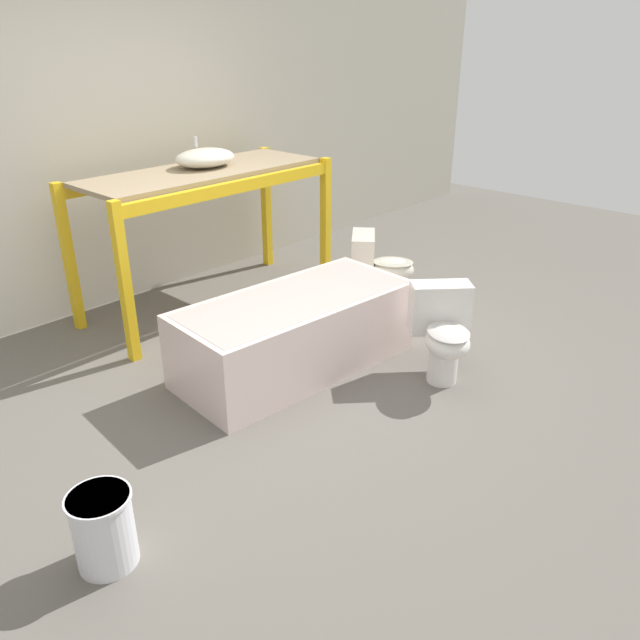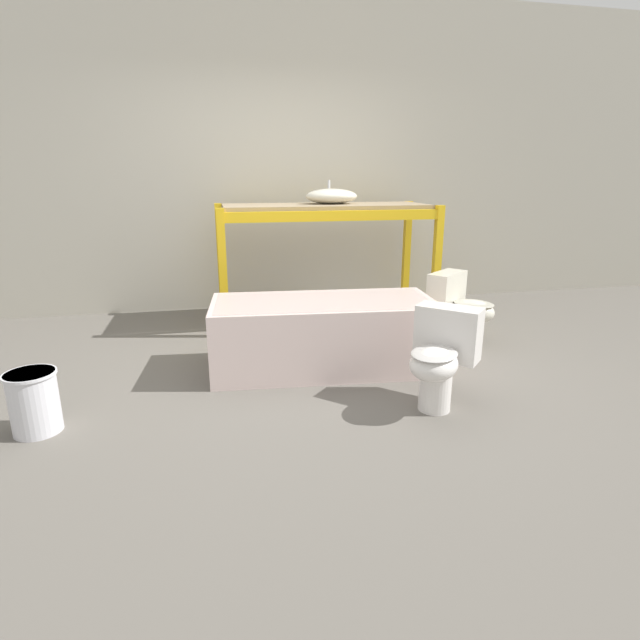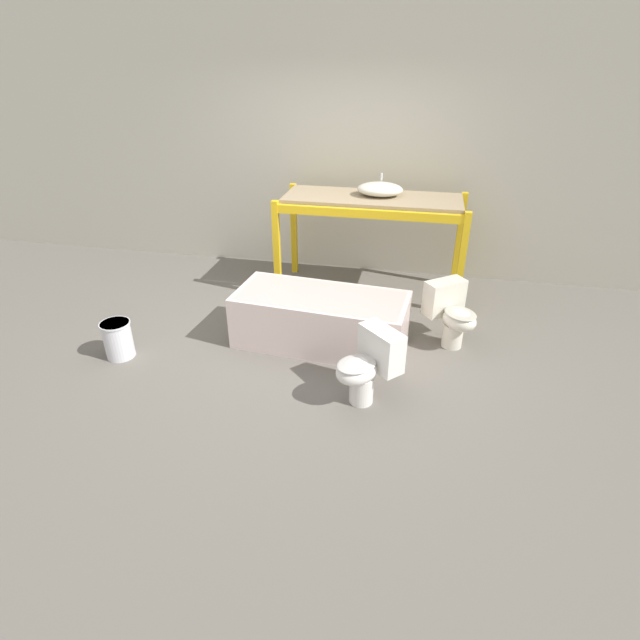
% 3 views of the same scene
% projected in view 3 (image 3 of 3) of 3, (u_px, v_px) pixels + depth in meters
% --- Properties ---
extents(ground_plane, '(12.00, 12.00, 0.00)m').
position_uv_depth(ground_plane, '(297.00, 342.00, 4.98)').
color(ground_plane, '#666059').
extents(warehouse_wall_rear, '(10.80, 0.08, 3.20)m').
position_uv_depth(warehouse_wall_rear, '(336.00, 141.00, 5.98)').
color(warehouse_wall_rear, '#B2AD9E').
rests_on(warehouse_wall_rear, ground_plane).
extents(shelving_rack, '(2.09, 0.84, 1.14)m').
position_uv_depth(shelving_rack, '(372.00, 211.00, 5.58)').
color(shelving_rack, yellow).
rests_on(shelving_rack, ground_plane).
extents(sink_basin, '(0.50, 0.38, 0.22)m').
position_uv_depth(sink_basin, '(380.00, 189.00, 5.50)').
color(sink_basin, silver).
rests_on(sink_basin, shelving_rack).
extents(bathtub_main, '(1.70, 0.86, 0.52)m').
position_uv_depth(bathtub_main, '(321.00, 316.00, 4.83)').
color(bathtub_main, silver).
rests_on(bathtub_main, ground_plane).
extents(toilet_near, '(0.60, 0.61, 0.62)m').
position_uv_depth(toilet_near, '(368.00, 364.00, 4.02)').
color(toilet_near, white).
rests_on(toilet_near, ground_plane).
extents(toilet_far, '(0.58, 0.62, 0.62)m').
position_uv_depth(toilet_far, '(452.00, 312.00, 4.81)').
color(toilet_far, silver).
rests_on(toilet_far, ground_plane).
extents(bucket_white, '(0.28, 0.28, 0.36)m').
position_uv_depth(bucket_white, '(118.00, 339.00, 4.67)').
color(bucket_white, silver).
rests_on(bucket_white, ground_plane).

